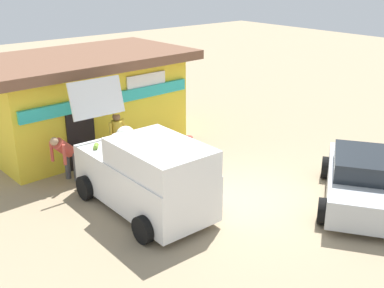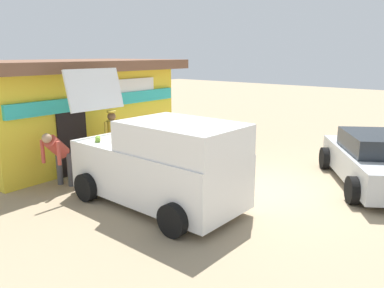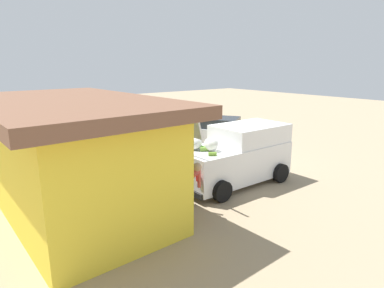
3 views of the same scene
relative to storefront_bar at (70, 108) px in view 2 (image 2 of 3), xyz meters
The scene contains 8 objects.
ground_plane 6.75m from the storefront_bar, 76.84° to the right, with size 60.00×60.00×0.00m, color #9E896B.
storefront_bar is the anchor object (origin of this frame).
delivery_van 5.24m from the storefront_bar, 101.79° to the right, with size 2.10×4.28×2.94m.
parked_sedan 9.10m from the storefront_bar, 67.85° to the right, with size 4.27×3.68×1.35m.
vendor_standing 2.43m from the storefront_bar, 94.90° to the right, with size 0.57×0.38×1.76m.
customer_bending 3.11m from the storefront_bar, 129.04° to the right, with size 0.79×0.66×1.46m.
unloaded_banana_pile 2.85m from the storefront_bar, 115.30° to the right, with size 0.78×0.87×0.47m.
paint_bucket 3.75m from the storefront_bar, 45.20° to the right, with size 0.28×0.28×0.40m, color #BF3F33.
Camera 2 is at (-8.16, -4.29, 3.29)m, focal length 35.23 mm.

